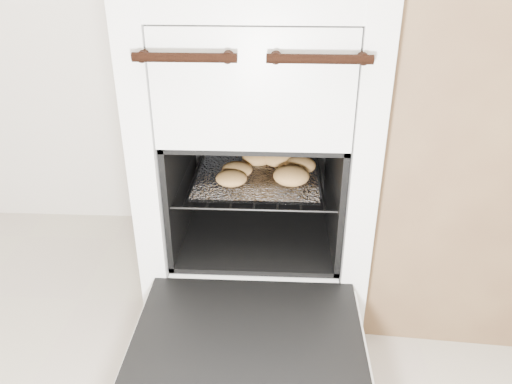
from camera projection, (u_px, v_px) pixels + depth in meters
The scene contains 5 objects.
stove at pixel (259, 155), 1.43m from camera, with size 0.58×0.65×0.89m.
oven_door at pixel (248, 341), 1.11m from camera, with size 0.52×0.41×0.04m.
oven_rack at pixel (257, 176), 1.39m from camera, with size 0.42×0.41×0.01m.
foil_sheet at pixel (257, 177), 1.37m from camera, with size 0.33×0.29×0.01m, color white.
baked_rolls at pixel (269, 163), 1.39m from camera, with size 0.29×0.27×0.05m.
Camera 1 is at (-0.06, -0.15, 0.99)m, focal length 35.00 mm.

